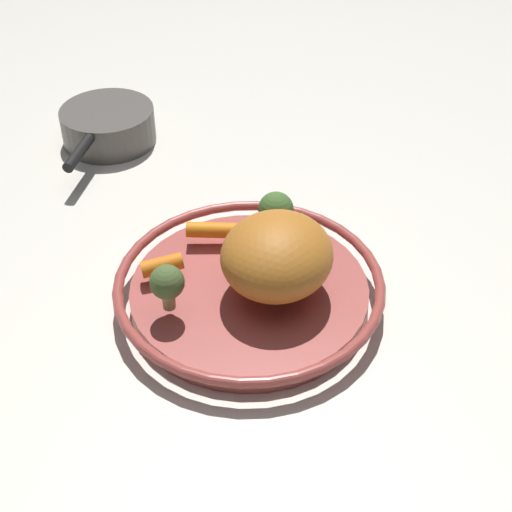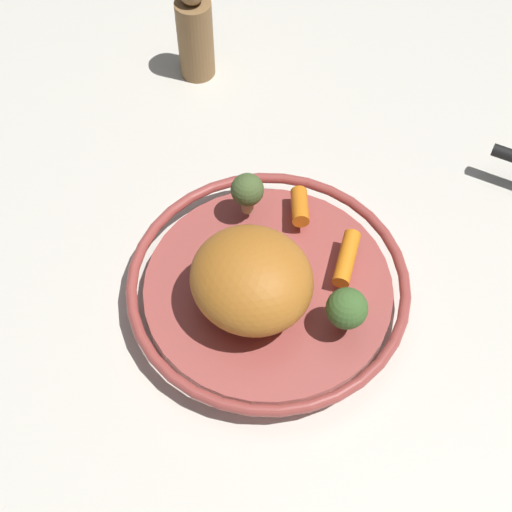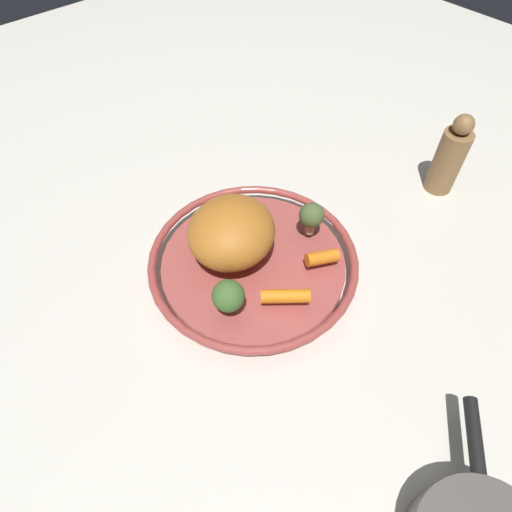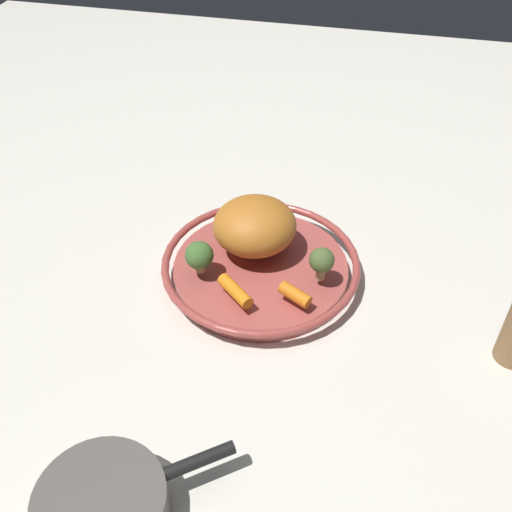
# 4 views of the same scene
# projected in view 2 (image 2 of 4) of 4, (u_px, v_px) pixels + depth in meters

# --- Properties ---
(ground_plane) EXTENTS (2.26, 2.26, 0.00)m
(ground_plane) POSITION_uv_depth(u_px,v_px,m) (268.00, 298.00, 0.87)
(ground_plane) COLOR silver
(serving_bowl) EXTENTS (0.32, 0.32, 0.04)m
(serving_bowl) POSITION_uv_depth(u_px,v_px,m) (268.00, 288.00, 0.85)
(serving_bowl) COLOR #A84C47
(serving_bowl) RESTS_ON ground_plane
(roast_chicken_piece) EXTENTS (0.17, 0.17, 0.09)m
(roast_chicken_piece) POSITION_uv_depth(u_px,v_px,m) (252.00, 280.00, 0.78)
(roast_chicken_piece) COLOR #BB6D25
(roast_chicken_piece) RESTS_ON serving_bowl
(baby_carrot_right) EXTENTS (0.04, 0.05, 0.02)m
(baby_carrot_right) POSITION_uv_depth(u_px,v_px,m) (300.00, 206.00, 0.88)
(baby_carrot_right) COLOR orange
(baby_carrot_right) RESTS_ON serving_bowl
(baby_carrot_left) EXTENTS (0.06, 0.06, 0.02)m
(baby_carrot_left) POSITION_uv_depth(u_px,v_px,m) (347.00, 258.00, 0.84)
(baby_carrot_left) COLOR orange
(baby_carrot_left) RESTS_ON serving_bowl
(broccoli_floret_edge) EXTENTS (0.04, 0.04, 0.05)m
(broccoli_floret_edge) POSITION_uv_depth(u_px,v_px,m) (347.00, 309.00, 0.78)
(broccoli_floret_edge) COLOR tan
(broccoli_floret_edge) RESTS_ON serving_bowl
(broccoli_floret_large) EXTENTS (0.04, 0.04, 0.06)m
(broccoli_floret_large) POSITION_uv_depth(u_px,v_px,m) (247.00, 191.00, 0.86)
(broccoli_floret_large) COLOR tan
(broccoli_floret_large) RESTS_ON serving_bowl
(pepper_mill) EXTENTS (0.05, 0.05, 0.15)m
(pepper_mill) POSITION_uv_depth(u_px,v_px,m) (195.00, 34.00, 1.02)
(pepper_mill) COLOR olive
(pepper_mill) RESTS_ON ground_plane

